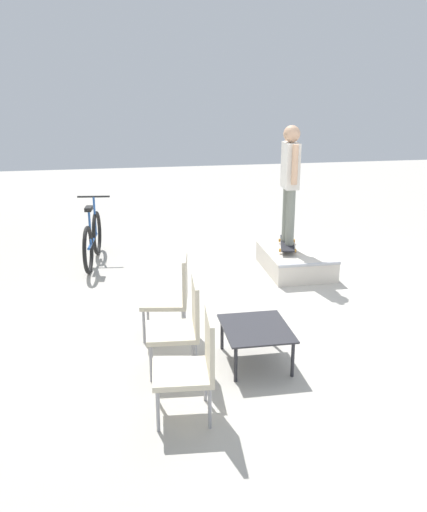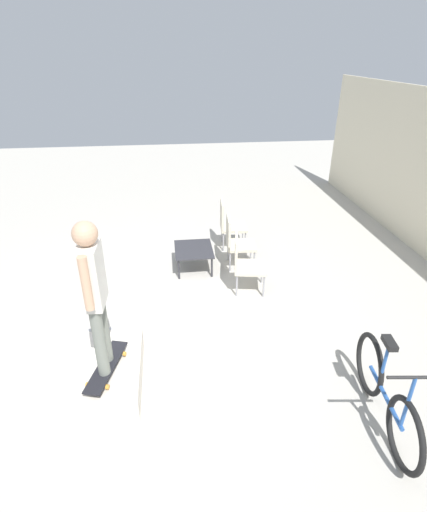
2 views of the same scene
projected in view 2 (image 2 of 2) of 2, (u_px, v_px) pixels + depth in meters
name	position (u px, v px, depth m)	size (l,w,h in m)	color
ground_plane	(160.00, 306.00, 6.33)	(24.00, 24.00, 0.00)	#B7B2A8
skate_ramp_box	(103.00, 373.00, 4.81)	(1.32, 0.91, 0.34)	silver
skateboard_on_ramp	(107.00, 366.00, 4.57)	(0.89, 0.43, 0.07)	black
person_skater	(94.00, 287.00, 4.07)	(0.57, 0.25, 1.78)	gray
coffee_table	(194.00, 251.00, 7.26)	(0.81, 0.68, 0.40)	#2D2D33
patio_chair_left	(229.00, 222.00, 8.01)	(0.56, 0.56, 0.96)	#99999E
patio_chair_center	(236.00, 240.00, 7.27)	(0.55, 0.55, 0.96)	#99999E
patio_chair_right	(245.00, 262.00, 6.53)	(0.60, 0.60, 0.96)	#99999E
bicycle	(386.00, 394.00, 4.21)	(1.69, 0.52, 1.02)	black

